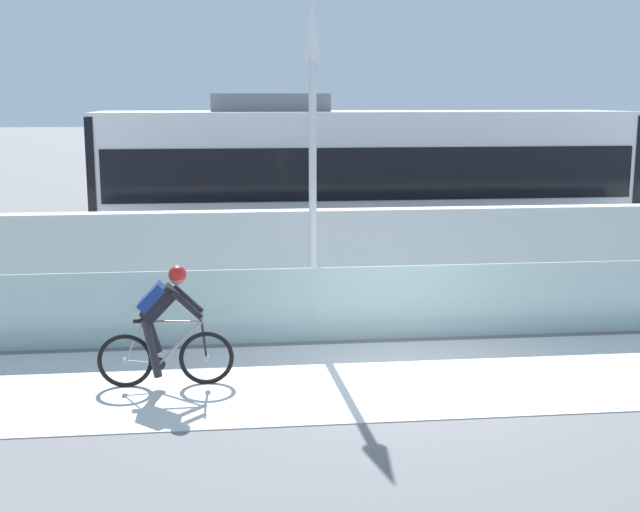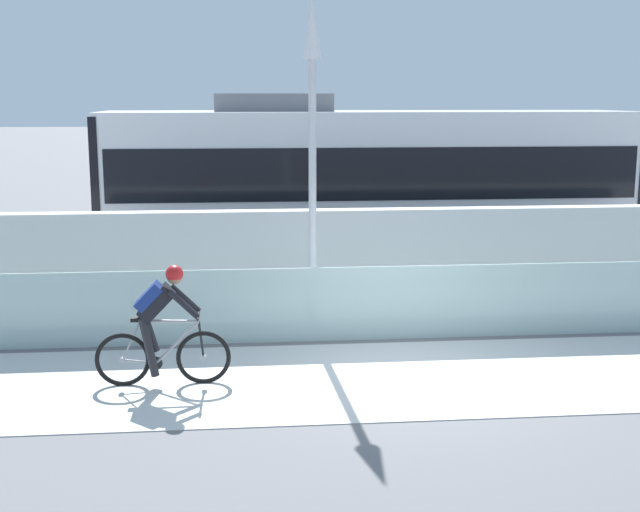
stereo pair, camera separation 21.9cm
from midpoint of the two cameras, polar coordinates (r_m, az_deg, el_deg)
ground_plane at (r=11.66m, az=5.65°, el=-8.09°), size 200.00×200.00×0.00m
bike_path_deck at (r=11.66m, az=5.65°, el=-8.06°), size 32.00×3.20×0.01m
glass_parapet at (r=13.24m, az=4.02°, el=-3.15°), size 32.00×0.05×1.16m
concrete_barrier_wall at (r=14.90m, az=2.78°, el=-0.29°), size 32.00×0.36×1.82m
tram_rail_near at (r=17.49m, az=1.45°, el=-1.66°), size 32.00×0.08×0.01m
tram_rail_far at (r=18.88m, az=0.84°, el=-0.74°), size 32.00×0.08×0.01m
tram at (r=17.96m, az=2.59°, el=4.76°), size 11.06×2.54×3.81m
cyclist_on_bike at (r=11.22m, az=-11.01°, el=-4.73°), size 1.77×0.58×1.61m
lamp_post_antenna at (r=13.01m, az=-0.99°, el=8.70°), size 0.28×0.28×5.20m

